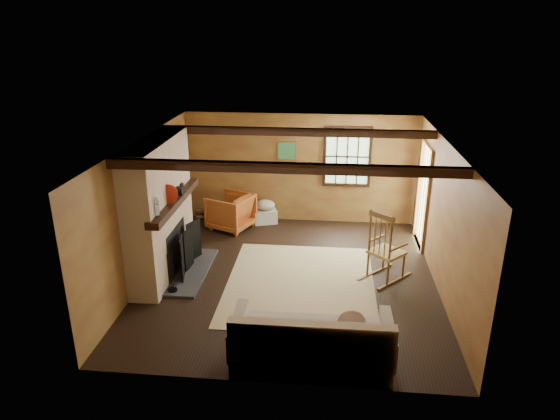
# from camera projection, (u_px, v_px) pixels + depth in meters

# --- Properties ---
(ground) EXTENTS (5.50, 5.50, 0.00)m
(ground) POSITION_uv_depth(u_px,v_px,m) (290.00, 277.00, 8.74)
(ground) COLOR black
(ground) RESTS_ON ground
(room_envelope) EXTENTS (5.02, 5.52, 2.44)m
(room_envelope) POSITION_uv_depth(u_px,v_px,m) (305.00, 185.00, 8.39)
(room_envelope) COLOR olive
(room_envelope) RESTS_ON ground
(fireplace) EXTENTS (1.02, 2.30, 2.40)m
(fireplace) POSITION_uv_depth(u_px,v_px,m) (161.00, 214.00, 8.57)
(fireplace) COLOR #AB6042
(fireplace) RESTS_ON ground
(rug) EXTENTS (2.50, 3.00, 0.01)m
(rug) POSITION_uv_depth(u_px,v_px,m) (300.00, 283.00, 8.54)
(rug) COLOR tan
(rug) RESTS_ON ground
(rocking_chair) EXTENTS (0.98, 0.99, 1.27)m
(rocking_chair) POSITION_uv_depth(u_px,v_px,m) (385.00, 250.00, 8.53)
(rocking_chair) COLOR tan
(rocking_chair) RESTS_ON ground
(sofa) EXTENTS (2.08, 0.94, 0.84)m
(sofa) POSITION_uv_depth(u_px,v_px,m) (312.00, 345.00, 6.42)
(sofa) COLOR beige
(sofa) RESTS_ON ground
(firewood_pile) EXTENTS (0.67, 0.12, 0.24)m
(firewood_pile) POSITION_uv_depth(u_px,v_px,m) (211.00, 215.00, 11.26)
(firewood_pile) COLOR brown
(firewood_pile) RESTS_ON ground
(laundry_basket) EXTENTS (0.60, 0.52, 0.30)m
(laundry_basket) POSITION_uv_depth(u_px,v_px,m) (265.00, 216.00, 11.11)
(laundry_basket) COLOR silver
(laundry_basket) RESTS_ON ground
(basket_pillow) EXTENTS (0.48, 0.40, 0.22)m
(basket_pillow) POSITION_uv_depth(u_px,v_px,m) (265.00, 205.00, 11.02)
(basket_pillow) COLOR beige
(basket_pillow) RESTS_ON laundry_basket
(armchair) EXTENTS (1.10, 1.09, 0.77)m
(armchair) POSITION_uv_depth(u_px,v_px,m) (231.00, 212.00, 10.70)
(armchair) COLOR #BF6026
(armchair) RESTS_ON ground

